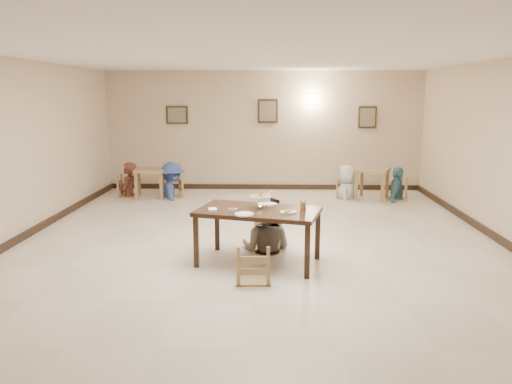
{
  "coord_description": "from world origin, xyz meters",
  "views": [
    {
      "loc": [
        0.21,
        -7.73,
        2.4
      ],
      "look_at": [
        -0.03,
        -0.07,
        0.9
      ],
      "focal_mm": 35.0,
      "sensor_mm": 36.0,
      "label": 1
    }
  ],
  "objects_px": {
    "bg_table_left": "(150,174)",
    "bg_chair_lr": "(172,177)",
    "bg_diner_a": "(128,162)",
    "main_diner": "(266,197)",
    "bg_diner_c": "(347,165)",
    "main_table": "(258,215)",
    "chair_far": "(265,216)",
    "bg_chair_ll": "(128,176)",
    "drink_glass": "(303,206)",
    "bg_diner_d": "(398,167)",
    "bg_table_right": "(372,174)",
    "bg_diner_b": "(171,162)",
    "chair_near": "(253,245)",
    "curry_warmer": "(260,198)",
    "bg_chair_rl": "(347,179)",
    "bg_chair_rr": "(397,179)"
  },
  "relations": [
    {
      "from": "drink_glass",
      "to": "bg_diner_d",
      "type": "relative_size",
      "value": 0.11
    },
    {
      "from": "chair_near",
      "to": "main_diner",
      "type": "height_order",
      "value": "main_diner"
    },
    {
      "from": "curry_warmer",
      "to": "bg_chair_rr",
      "type": "distance_m",
      "value": 5.51
    },
    {
      "from": "chair_far",
      "to": "curry_warmer",
      "type": "distance_m",
      "value": 0.84
    },
    {
      "from": "main_table",
      "to": "curry_warmer",
      "type": "bearing_deg",
      "value": 69.58
    },
    {
      "from": "main_table",
      "to": "drink_glass",
      "type": "height_order",
      "value": "drink_glass"
    },
    {
      "from": "drink_glass",
      "to": "bg_diner_c",
      "type": "distance_m",
      "value": 4.99
    },
    {
      "from": "drink_glass",
      "to": "curry_warmer",
      "type": "bearing_deg",
      "value": 167.53
    },
    {
      "from": "bg_diner_c",
      "to": "main_diner",
      "type": "bearing_deg",
      "value": -11.37
    },
    {
      "from": "bg_diner_b",
      "to": "bg_diner_d",
      "type": "xyz_separation_m",
      "value": [
        5.28,
        -0.05,
        -0.08
      ]
    },
    {
      "from": "bg_chair_ll",
      "to": "bg_diner_b",
      "type": "bearing_deg",
      "value": -98.35
    },
    {
      "from": "drink_glass",
      "to": "bg_chair_ll",
      "type": "xyz_separation_m",
      "value": [
        -3.86,
        4.8,
        -0.38
      ]
    },
    {
      "from": "main_table",
      "to": "bg_diner_c",
      "type": "xyz_separation_m",
      "value": [
        1.96,
        4.7,
        0.07
      ]
    },
    {
      "from": "bg_table_left",
      "to": "bg_chair_lr",
      "type": "xyz_separation_m",
      "value": [
        0.53,
        -0.01,
        -0.06
      ]
    },
    {
      "from": "drink_glass",
      "to": "bg_diner_c",
      "type": "relative_size",
      "value": 0.11
    },
    {
      "from": "drink_glass",
      "to": "bg_chair_rl",
      "type": "xyz_separation_m",
      "value": [
        1.33,
        4.8,
        -0.42
      ]
    },
    {
      "from": "bg_table_left",
      "to": "bg_chair_rl",
      "type": "relative_size",
      "value": 0.87
    },
    {
      "from": "chair_far",
      "to": "bg_diner_a",
      "type": "xyz_separation_m",
      "value": [
        -3.33,
        3.95,
        0.32
      ]
    },
    {
      "from": "bg_chair_lr",
      "to": "curry_warmer",
      "type": "bearing_deg",
      "value": 4.29
    },
    {
      "from": "chair_far",
      "to": "bg_chair_rr",
      "type": "distance_m",
      "value": 4.86
    },
    {
      "from": "main_diner",
      "to": "bg_diner_b",
      "type": "height_order",
      "value": "main_diner"
    },
    {
      "from": "drink_glass",
      "to": "bg_diner_a",
      "type": "xyz_separation_m",
      "value": [
        -3.86,
        4.8,
        -0.04
      ]
    },
    {
      "from": "bg_chair_rr",
      "to": "bg_diner_d",
      "type": "bearing_deg",
      "value": -161.49
    },
    {
      "from": "bg_table_left",
      "to": "bg_diner_b",
      "type": "relative_size",
      "value": 0.47
    },
    {
      "from": "main_diner",
      "to": "bg_table_right",
      "type": "distance_m",
      "value": 4.68
    },
    {
      "from": "bg_diner_d",
      "to": "main_diner",
      "type": "bearing_deg",
      "value": 167.22
    },
    {
      "from": "chair_far",
      "to": "bg_chair_ll",
      "type": "relative_size",
      "value": 1.04
    },
    {
      "from": "bg_table_left",
      "to": "bg_diner_a",
      "type": "distance_m",
      "value": 0.6
    },
    {
      "from": "chair_near",
      "to": "bg_diner_d",
      "type": "relative_size",
      "value": 0.63
    },
    {
      "from": "main_diner",
      "to": "curry_warmer",
      "type": "height_order",
      "value": "main_diner"
    },
    {
      "from": "main_table",
      "to": "bg_chair_ll",
      "type": "xyz_separation_m",
      "value": [
        -3.23,
        4.7,
        -0.22
      ]
    },
    {
      "from": "main_diner",
      "to": "bg_diner_c",
      "type": "height_order",
      "value": "main_diner"
    },
    {
      "from": "bg_diner_b",
      "to": "bg_diner_d",
      "type": "bearing_deg",
      "value": -112.95
    },
    {
      "from": "bg_table_left",
      "to": "bg_chair_ll",
      "type": "xyz_separation_m",
      "value": [
        -0.53,
        0.07,
        -0.06
      ]
    },
    {
      "from": "bg_table_left",
      "to": "bg_diner_c",
      "type": "height_order",
      "value": "bg_diner_c"
    },
    {
      "from": "main_diner",
      "to": "bg_chair_ll",
      "type": "distance_m",
      "value": 5.28
    },
    {
      "from": "curry_warmer",
      "to": "bg_diner_c",
      "type": "xyz_separation_m",
      "value": [
        1.93,
        4.67,
        -0.17
      ]
    },
    {
      "from": "bg_table_right",
      "to": "bg_diner_a",
      "type": "distance_m",
      "value": 5.77
    },
    {
      "from": "curry_warmer",
      "to": "bg_table_left",
      "type": "bearing_deg",
      "value": 120.64
    },
    {
      "from": "bg_diner_a",
      "to": "main_diner",
      "type": "bearing_deg",
      "value": 44.3
    },
    {
      "from": "bg_table_right",
      "to": "bg_diner_d",
      "type": "relative_size",
      "value": 0.61
    },
    {
      "from": "bg_diner_a",
      "to": "curry_warmer",
      "type": "bearing_deg",
      "value": 39.8
    },
    {
      "from": "chair_far",
      "to": "bg_table_right",
      "type": "bearing_deg",
      "value": 67.84
    },
    {
      "from": "main_diner",
      "to": "curry_warmer",
      "type": "bearing_deg",
      "value": 99.41
    },
    {
      "from": "drink_glass",
      "to": "bg_diner_a",
      "type": "distance_m",
      "value": 6.16
    },
    {
      "from": "drink_glass",
      "to": "bg_table_right",
      "type": "distance_m",
      "value": 5.1
    },
    {
      "from": "bg_table_right",
      "to": "bg_chair_lr",
      "type": "relative_size",
      "value": 0.95
    },
    {
      "from": "bg_chair_lr",
      "to": "bg_diner_d",
      "type": "relative_size",
      "value": 0.64
    },
    {
      "from": "bg_chair_ll",
      "to": "bg_chair_rl",
      "type": "bearing_deg",
      "value": -94.06
    },
    {
      "from": "main_table",
      "to": "bg_chair_lr",
      "type": "distance_m",
      "value": 5.11
    }
  ]
}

